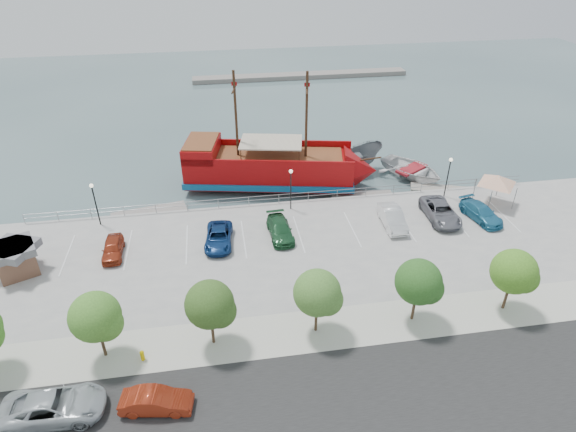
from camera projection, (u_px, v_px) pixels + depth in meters
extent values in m
plane|color=#405458|center=(303.00, 256.00, 42.37)|extent=(160.00, 160.00, 0.00)
cube|color=black|center=(353.00, 401.00, 28.40)|extent=(100.00, 8.00, 0.04)
cube|color=#BBBBA6|center=(330.00, 328.00, 33.44)|extent=(100.00, 4.00, 0.05)
cylinder|color=gray|center=(289.00, 194.00, 47.90)|extent=(50.00, 0.06, 0.06)
cylinder|color=gray|center=(289.00, 197.00, 48.11)|extent=(50.00, 0.06, 0.06)
cube|color=gray|center=(301.00, 76.00, 89.71)|extent=(40.00, 3.00, 0.80)
cube|color=#930608|center=(270.00, 169.00, 52.38)|extent=(18.60, 9.03, 2.90)
cube|color=#0E5184|center=(270.00, 176.00, 52.88)|extent=(18.99, 9.42, 0.67)
cone|color=#930608|center=(360.00, 170.00, 52.04)|extent=(4.57, 5.96, 5.35)
cube|color=#930608|center=(202.00, 149.00, 51.47)|extent=(4.39, 6.13, 1.56)
cube|color=brown|center=(201.00, 141.00, 51.03)|extent=(4.08, 5.65, 0.13)
cube|color=brown|center=(274.00, 156.00, 51.57)|extent=(15.19, 7.71, 0.17)
cube|color=#930608|center=(271.00, 143.00, 53.69)|extent=(17.53, 3.78, 0.78)
cube|color=#930608|center=(267.00, 164.00, 49.14)|extent=(17.53, 3.78, 0.78)
cylinder|color=#382111|center=(306.00, 116.00, 49.08)|extent=(0.32, 0.32, 9.14)
cylinder|color=#382111|center=(236.00, 115.00, 49.34)|extent=(0.32, 0.32, 9.14)
cylinder|color=#382111|center=(307.00, 89.00, 47.62)|extent=(0.82, 3.31, 0.16)
cylinder|color=#382111|center=(234.00, 88.00, 47.87)|extent=(0.82, 3.31, 0.16)
cube|color=beige|center=(271.00, 142.00, 50.74)|extent=(7.18, 5.44, 0.13)
cylinder|color=#382111|center=(368.00, 159.00, 51.31)|extent=(2.76, 0.73, 0.66)
imported|color=slate|center=(353.00, 161.00, 55.43)|extent=(8.14, 5.25, 2.95)
imported|color=silver|center=(411.00, 171.00, 54.83)|extent=(8.64, 9.33, 1.57)
cube|color=gray|center=(149.00, 213.00, 48.10)|extent=(7.58, 3.45, 0.42)
cube|color=gray|center=(362.00, 196.00, 51.11)|extent=(6.64, 2.54, 0.37)
cube|color=gray|center=(441.00, 190.00, 52.31)|extent=(6.72, 4.04, 0.37)
cube|color=brown|center=(17.00, 262.00, 38.29)|extent=(3.64, 3.64, 2.02)
cube|color=slate|center=(12.00, 249.00, 37.64)|extent=(4.12, 4.12, 0.64)
cylinder|color=slate|center=(475.00, 189.00, 48.45)|extent=(0.08, 0.08, 2.27)
cylinder|color=slate|center=(498.00, 186.00, 48.95)|extent=(0.08, 0.08, 2.27)
cylinder|color=slate|center=(490.00, 202.00, 46.22)|extent=(0.08, 0.08, 2.27)
cylinder|color=slate|center=(514.00, 199.00, 46.72)|extent=(0.08, 0.08, 2.27)
pyramid|color=silver|center=(499.00, 175.00, 46.53)|extent=(4.58, 4.58, 0.93)
imported|color=#AAB2B6|center=(53.00, 407.00, 27.16)|extent=(5.74, 2.66, 1.59)
imported|color=maroon|center=(156.00, 401.00, 27.61)|extent=(4.31, 2.04, 1.36)
cylinder|color=#DEBA00|center=(143.00, 356.00, 30.90)|extent=(0.26, 0.26, 0.65)
sphere|color=#DEBA00|center=(142.00, 353.00, 30.72)|extent=(0.28, 0.28, 0.28)
cylinder|color=black|center=(96.00, 206.00, 43.81)|extent=(0.12, 0.12, 4.00)
sphere|color=#FFF2CC|center=(91.00, 186.00, 42.71)|extent=(0.36, 0.36, 0.36)
cylinder|color=black|center=(291.00, 191.00, 46.25)|extent=(0.12, 0.12, 4.00)
sphere|color=#FFF2CC|center=(291.00, 171.00, 45.15)|extent=(0.36, 0.36, 0.36)
cylinder|color=black|center=(447.00, 179.00, 48.42)|extent=(0.12, 0.12, 4.00)
sphere|color=#FFF2CC|center=(451.00, 160.00, 47.32)|extent=(0.36, 0.36, 0.36)
cylinder|color=#473321|center=(103.00, 343.00, 30.83)|extent=(0.20, 0.20, 2.20)
sphere|color=#3F7125|center=(95.00, 317.00, 29.63)|extent=(3.20, 3.20, 3.20)
sphere|color=#3F7125|center=(106.00, 324.00, 29.66)|extent=(2.20, 2.20, 2.20)
cylinder|color=#473321|center=(213.00, 330.00, 31.78)|extent=(0.20, 0.20, 2.20)
sphere|color=#304E1C|center=(210.00, 304.00, 30.57)|extent=(3.20, 3.20, 3.20)
sphere|color=#304E1C|center=(220.00, 311.00, 30.61)|extent=(2.20, 2.20, 2.20)
cylinder|color=#473321|center=(316.00, 319.00, 32.73)|extent=(0.20, 0.20, 2.20)
sphere|color=#416B2A|center=(317.00, 293.00, 31.52)|extent=(3.20, 3.20, 3.20)
sphere|color=#416B2A|center=(327.00, 299.00, 31.56)|extent=(2.20, 2.20, 2.20)
cylinder|color=#473321|center=(414.00, 307.00, 33.68)|extent=(0.20, 0.20, 2.20)
sphere|color=#26511C|center=(418.00, 282.00, 32.47)|extent=(3.20, 3.20, 3.20)
sphere|color=#26511C|center=(428.00, 288.00, 32.51)|extent=(2.20, 2.20, 2.20)
cylinder|color=#473321|center=(506.00, 297.00, 34.63)|extent=(0.20, 0.20, 2.20)
sphere|color=#42751E|center=(514.00, 271.00, 33.42)|extent=(3.20, 3.20, 3.20)
sphere|color=#42751E|center=(523.00, 278.00, 33.46)|extent=(2.20, 2.20, 2.20)
imported|color=maroon|center=(113.00, 248.00, 40.46)|extent=(1.71, 4.02, 1.35)
imported|color=navy|center=(219.00, 237.00, 41.87)|extent=(2.73, 5.09, 1.36)
imported|color=#215630|center=(280.00, 229.00, 42.88)|extent=(2.21, 4.91, 1.40)
imported|color=silver|center=(392.00, 218.00, 44.34)|extent=(1.88, 4.92, 1.60)
imported|color=slate|center=(440.00, 212.00, 45.33)|extent=(2.80, 5.68, 1.55)
imported|color=teal|center=(481.00, 213.00, 45.32)|extent=(2.94, 5.17, 1.41)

